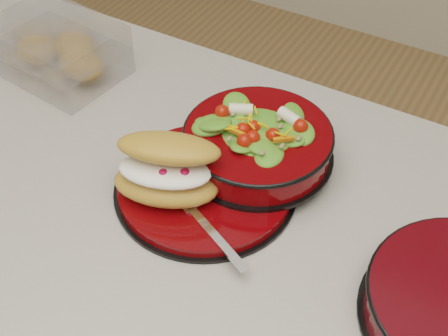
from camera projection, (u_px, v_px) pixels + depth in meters
The scene contains 5 objects.
dinner_plate at pixel (206, 186), 0.92m from camera, with size 0.27×0.27×0.02m.
salad_bowl at pixel (258, 139), 0.92m from camera, with size 0.23×0.23×0.10m.
croissant at pixel (167, 170), 0.87m from camera, with size 0.17×0.14×0.09m.
fork at pixel (207, 227), 0.85m from camera, with size 0.16×0.09×0.00m.
pastry_box at pixel (58, 50), 1.11m from camera, with size 0.24×0.19×0.09m.
Camera 1 is at (0.41, -0.49, 1.57)m, focal length 50.00 mm.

